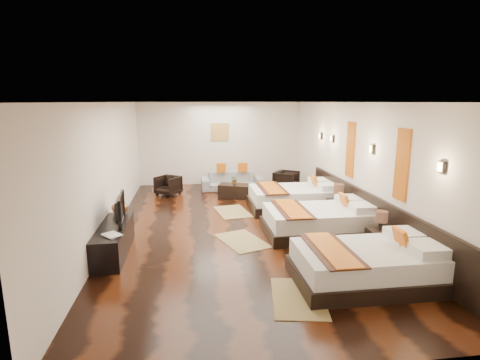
{
  "coord_description": "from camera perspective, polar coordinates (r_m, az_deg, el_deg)",
  "views": [
    {
      "loc": [
        -1.06,
        -8.1,
        2.81
      ],
      "look_at": [
        0.05,
        0.0,
        1.1
      ],
      "focal_mm": 28.1,
      "sensor_mm": 36.0,
      "label": 1
    }
  ],
  "objects": [
    {
      "name": "floor",
      "position": [
        8.64,
        -0.33,
        -7.17
      ],
      "size": [
        5.5,
        9.5,
        0.01
      ],
      "primitive_type": "cube",
      "color": "black",
      "rests_on": "ground"
    },
    {
      "name": "ceiling",
      "position": [
        8.17,
        -0.35,
        11.74
      ],
      "size": [
        5.5,
        9.5,
        0.01
      ],
      "primitive_type": "cube",
      "color": "white",
      "rests_on": "floor"
    },
    {
      "name": "back_wall",
      "position": [
        12.97,
        -3.07,
        5.56
      ],
      "size": [
        5.5,
        0.01,
        2.8
      ],
      "primitive_type": "cube",
      "color": "silver",
      "rests_on": "floor"
    },
    {
      "name": "left_wall",
      "position": [
        8.39,
        -19.31,
        1.47
      ],
      "size": [
        0.01,
        9.5,
        2.8
      ],
      "primitive_type": "cube",
      "color": "silver",
      "rests_on": "floor"
    },
    {
      "name": "right_wall",
      "position": [
        9.06,
        17.19,
        2.33
      ],
      "size": [
        0.01,
        9.5,
        2.8
      ],
      "primitive_type": "cube",
      "color": "silver",
      "rests_on": "floor"
    },
    {
      "name": "headboard_panel",
      "position": [
        8.55,
        18.8,
        -4.87
      ],
      "size": [
        0.08,
        6.6,
        0.9
      ],
      "primitive_type": "cube",
      "color": "black",
      "rests_on": "floor"
    },
    {
      "name": "bed_near",
      "position": [
        6.39,
        18.94,
        -12.03
      ],
      "size": [
        2.27,
        1.43,
        0.87
      ],
      "color": "black",
      "rests_on": "floor"
    },
    {
      "name": "bed_mid",
      "position": [
        8.29,
        12.11,
        -6.07
      ],
      "size": [
        2.33,
        1.46,
        0.89
      ],
      "color": "black",
      "rests_on": "floor"
    },
    {
      "name": "bed_far",
      "position": [
        10.08,
        8.36,
        -2.7
      ],
      "size": [
        2.35,
        1.47,
        0.9
      ],
      "color": "black",
      "rests_on": "floor"
    },
    {
      "name": "nightstand_a",
      "position": [
        7.58,
        20.47,
        -8.36
      ],
      "size": [
        0.42,
        0.42,
        0.83
      ],
      "color": "black",
      "rests_on": "floor"
    },
    {
      "name": "nightstand_b",
      "position": [
        9.32,
        14.63,
        -4.11
      ],
      "size": [
        0.45,
        0.45,
        0.89
      ],
      "color": "black",
      "rests_on": "floor"
    },
    {
      "name": "jute_mat_near",
      "position": [
        5.8,
        8.82,
        -17.23
      ],
      "size": [
        0.95,
        1.31,
        0.01
      ],
      "primitive_type": "cube",
      "rotation": [
        0.0,
        0.0,
        -0.18
      ],
      "color": "#957F4B",
      "rests_on": "floor"
    },
    {
      "name": "jute_mat_mid",
      "position": [
        7.82,
        0.33,
        -9.21
      ],
      "size": [
        1.11,
        1.38,
        0.01
      ],
      "primitive_type": "cube",
      "rotation": [
        0.0,
        0.0,
        0.35
      ],
      "color": "#957F4B",
      "rests_on": "floor"
    },
    {
      "name": "jute_mat_far",
      "position": [
        9.8,
        -1.13,
        -4.82
      ],
      "size": [
        0.93,
        1.31,
        0.01
      ],
      "primitive_type": "cube",
      "rotation": [
        0.0,
        0.0,
        0.16
      ],
      "color": "#957F4B",
      "rests_on": "floor"
    },
    {
      "name": "tv_console",
      "position": [
        7.48,
        -18.63,
        -8.64
      ],
      "size": [
        0.5,
        1.8,
        0.55
      ],
      "primitive_type": "cube",
      "color": "black",
      "rests_on": "floor"
    },
    {
      "name": "tv",
      "position": [
        7.46,
        -18.29,
        -4.24
      ],
      "size": [
        0.21,
        0.96,
        0.55
      ],
      "primitive_type": "imported",
      "rotation": [
        0.0,
        0.0,
        1.66
      ],
      "color": "black",
      "rests_on": "tv_console"
    },
    {
      "name": "book",
      "position": [
        6.81,
        -19.74,
        -8.15
      ],
      "size": [
        0.39,
        0.4,
        0.03
      ],
      "primitive_type": "imported",
      "rotation": [
        0.0,
        0.0,
        0.72
      ],
      "color": "black",
      "rests_on": "tv_console"
    },
    {
      "name": "figurine",
      "position": [
        8.1,
        -17.8,
        -3.72
      ],
      "size": [
        0.41,
        0.41,
        0.34
      ],
      "primitive_type": "imported",
      "rotation": [
        0.0,
        0.0,
        -0.28
      ],
      "color": "brown",
      "rests_on": "tv_console"
    },
    {
      "name": "sofa",
      "position": [
        12.18,
        -1.22,
        -0.13
      ],
      "size": [
        1.99,
        0.8,
        0.58
      ],
      "primitive_type": "imported",
      "rotation": [
        0.0,
        0.0,
        0.02
      ],
      "color": "gray",
      "rests_on": "floor"
    },
    {
      "name": "armchair_left",
      "position": [
        11.69,
        -10.87,
        -0.82
      ],
      "size": [
        0.89,
        0.9,
        0.59
      ],
      "primitive_type": "imported",
      "rotation": [
        0.0,
        0.0,
        -0.64
      ],
      "color": "black",
      "rests_on": "floor"
    },
    {
      "name": "armchair_right",
      "position": [
        12.08,
        7.06,
        -0.16
      ],
      "size": [
        0.98,
        0.97,
        0.65
      ],
      "primitive_type": "imported",
      "rotation": [
        0.0,
        0.0,
        0.97
      ],
      "color": "black",
      "rests_on": "floor"
    },
    {
      "name": "coffee_table",
      "position": [
        11.18,
        -0.6,
        -1.68
      ],
      "size": [
        1.11,
        0.83,
        0.4
      ],
      "primitive_type": "cube",
      "rotation": [
        0.0,
        0.0,
        -0.37
      ],
      "color": "black",
      "rests_on": "floor"
    },
    {
      "name": "table_plant",
      "position": [
        11.16,
        -0.82,
        0.07
      ],
      "size": [
        0.27,
        0.24,
        0.28
      ],
      "primitive_type": "imported",
      "rotation": [
        0.0,
        0.0,
        0.07
      ],
      "color": "#2A5F1F",
      "rests_on": "coffee_table"
    },
    {
      "name": "orange_panel_a",
      "position": [
        7.35,
        23.37,
        2.15
      ],
      "size": [
        0.04,
        0.4,
        1.3
      ],
      "primitive_type": "cube",
      "color": "#D86014",
      "rests_on": "right_wall"
    },
    {
      "name": "orange_panel_b",
      "position": [
        9.28,
        16.42,
        4.46
      ],
      "size": [
        0.04,
        0.4,
        1.3
      ],
      "primitive_type": "cube",
      "color": "#D86014",
      "rests_on": "right_wall"
    },
    {
      "name": "sconce_near",
      "position": [
        6.41,
        28.3,
        1.77
      ],
      "size": [
        0.07,
        0.12,
        0.18
      ],
      "color": "black",
      "rests_on": "right_wall"
    },
    {
      "name": "sconce_mid",
      "position": [
        8.27,
        19.41,
        4.47
      ],
      "size": [
        0.07,
        0.12,
        0.18
      ],
      "color": "black",
      "rests_on": "right_wall"
    },
    {
      "name": "sconce_far",
      "position": [
        10.26,
        13.84,
        6.1
      ],
      "size": [
        0.07,
        0.12,
        0.18
      ],
      "color": "black",
      "rests_on": "right_wall"
    },
    {
      "name": "sconce_lounge",
      "position": [
        11.1,
        12.14,
        6.59
      ],
      "size": [
        0.07,
        0.12,
        0.18
      ],
      "color": "black",
      "rests_on": "right_wall"
    },
    {
      "name": "gold_artwork",
      "position": [
        12.91,
        -3.08,
        7.31
      ],
      "size": [
        0.6,
        0.04,
        0.6
      ],
      "primitive_type": "cube",
      "color": "#AD873F",
      "rests_on": "back_wall"
    }
  ]
}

